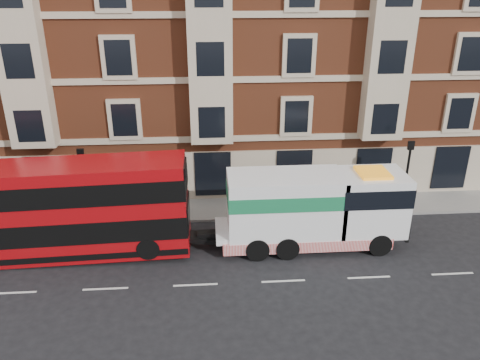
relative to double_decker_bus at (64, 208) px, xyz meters
name	(u,v)px	position (x,y,z in m)	size (l,w,h in m)	color
ground	(196,285)	(6.25, -3.10, -2.54)	(120.00, 120.00, 0.00)	black
sidewalk	(197,209)	(6.25, 4.40, -2.47)	(90.00, 3.00, 0.15)	slate
victorian_terrace	(201,24)	(6.75, 11.90, 7.53)	(45.00, 12.00, 20.40)	brown
lamp_post_west	(84,181)	(0.25, 3.10, 0.14)	(0.35, 0.15, 4.35)	black
lamp_post_east	(407,172)	(18.25, 3.10, 0.14)	(0.35, 0.15, 4.35)	black
double_decker_bus	(64,208)	(0.00, 0.00, 0.00)	(11.84, 2.72, 4.79)	#A2090D
tow_truck	(311,209)	(12.06, 0.00, -0.44)	(9.48, 2.80, 3.95)	white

